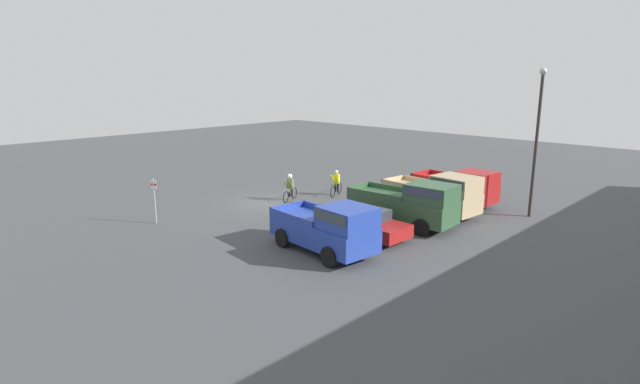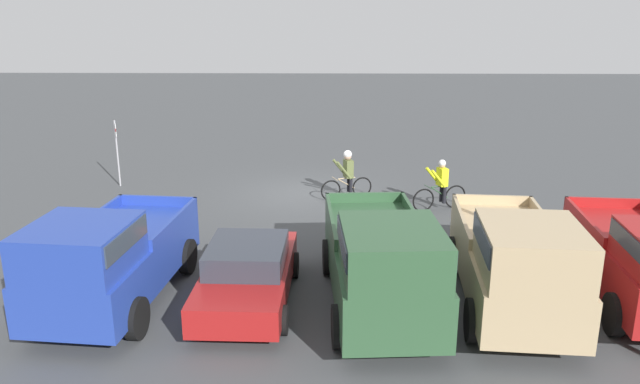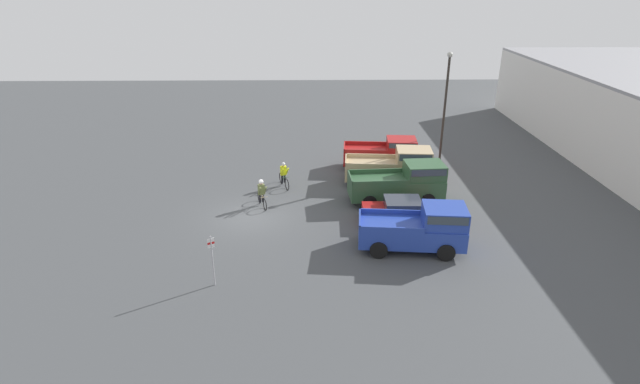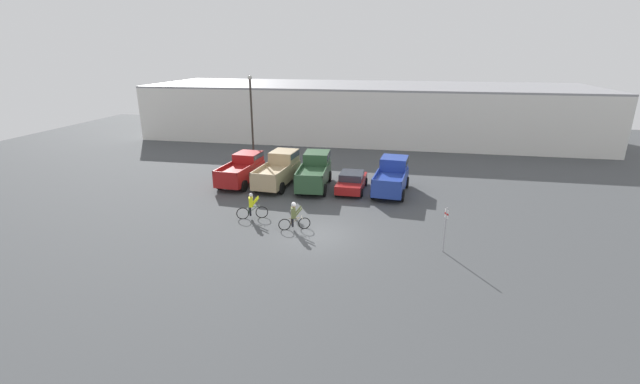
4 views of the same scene
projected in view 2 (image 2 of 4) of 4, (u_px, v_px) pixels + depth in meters
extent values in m
plane|color=#424447|center=(306.00, 193.00, 21.43)|extent=(80.00, 80.00, 0.00)
cube|color=maroon|center=(639.00, 264.00, 13.35)|extent=(2.33, 5.03, 0.99)
cube|color=maroon|center=(584.00, 220.00, 14.19)|extent=(0.32, 2.93, 0.25)
cube|color=maroon|center=(605.00, 203.00, 15.46)|extent=(1.95, 0.24, 0.25)
cylinder|color=black|center=(614.00, 314.00, 12.12)|extent=(0.29, 0.86, 0.85)
cylinder|color=black|center=(570.00, 255.00, 15.02)|extent=(0.29, 0.86, 0.85)
cube|color=tan|center=(510.00, 265.00, 13.24)|extent=(2.38, 5.51, 1.02)
cube|color=tan|center=(532.00, 251.00, 11.43)|extent=(1.97, 2.29, 0.94)
cube|color=#333D47|center=(533.00, 241.00, 11.37)|extent=(2.01, 2.12, 0.41)
cube|color=tan|center=(546.00, 222.00, 14.00)|extent=(0.34, 3.22, 0.25)
cube|color=tan|center=(461.00, 219.00, 14.17)|extent=(0.34, 3.22, 0.25)
cube|color=tan|center=(492.00, 200.00, 15.58)|extent=(1.96, 0.24, 0.25)
cylinder|color=black|center=(578.00, 325.00, 11.70)|extent=(0.29, 0.87, 0.86)
cylinder|color=black|center=(472.00, 320.00, 11.88)|extent=(0.29, 0.87, 0.86)
cylinder|color=black|center=(537.00, 257.00, 14.87)|extent=(0.29, 0.87, 0.86)
cylinder|color=black|center=(454.00, 254.00, 15.06)|extent=(0.29, 0.87, 0.86)
cube|color=#2D5133|center=(379.00, 265.00, 13.19)|extent=(2.31, 5.57, 1.09)
cube|color=#2D5133|center=(392.00, 251.00, 11.35)|extent=(1.95, 2.30, 0.87)
cube|color=#333D47|center=(393.00, 241.00, 11.29)|extent=(2.00, 2.12, 0.38)
cube|color=#2D5133|center=(414.00, 218.00, 14.09)|extent=(0.29, 3.27, 0.25)
cube|color=#2D5133|center=(331.00, 219.00, 14.01)|extent=(0.29, 3.27, 0.25)
cube|color=#2D5133|center=(365.00, 197.00, 15.58)|extent=(1.97, 0.21, 0.25)
cylinder|color=black|center=(442.00, 324.00, 11.76)|extent=(0.27, 0.85, 0.84)
cylinder|color=black|center=(338.00, 326.00, 11.67)|extent=(0.27, 0.85, 0.84)
cylinder|color=black|center=(409.00, 255.00, 15.00)|extent=(0.27, 0.85, 0.84)
cylinder|color=black|center=(328.00, 257.00, 14.91)|extent=(0.27, 0.85, 0.84)
cube|color=maroon|center=(248.00, 278.00, 13.42)|extent=(1.88, 4.27, 0.60)
cube|color=#2D333D|center=(247.00, 255.00, 13.26)|extent=(1.65, 1.94, 0.50)
cylinder|color=black|center=(283.00, 320.00, 12.16)|extent=(0.19, 0.61, 0.60)
cylinder|color=black|center=(193.00, 318.00, 12.23)|extent=(0.19, 0.61, 0.60)
cylinder|color=black|center=(294.00, 265.00, 14.75)|extent=(0.19, 0.61, 0.60)
cylinder|color=black|center=(220.00, 264.00, 14.82)|extent=(0.19, 0.61, 0.60)
cube|color=#233D9E|center=(119.00, 262.00, 13.44)|extent=(2.48, 5.20, 0.99)
cube|color=#233D9E|center=(80.00, 247.00, 11.74)|extent=(2.03, 2.18, 0.90)
cube|color=#333D47|center=(79.00, 237.00, 11.68)|extent=(2.08, 2.02, 0.40)
cube|color=#233D9E|center=(175.00, 222.00, 14.12)|extent=(0.36, 3.01, 0.25)
cube|color=#233D9E|center=(94.00, 218.00, 14.33)|extent=(0.36, 3.01, 0.25)
cube|color=#233D9E|center=(158.00, 201.00, 15.62)|extent=(2.01, 0.27, 0.25)
cylinder|color=black|center=(137.00, 318.00, 11.98)|extent=(0.30, 0.86, 0.84)
cylinder|color=black|center=(38.00, 313.00, 12.20)|extent=(0.30, 0.86, 0.84)
cylinder|color=black|center=(188.00, 256.00, 14.95)|extent=(0.30, 0.86, 0.84)
cylinder|color=black|center=(108.00, 253.00, 15.17)|extent=(0.30, 0.86, 0.84)
torus|color=black|center=(331.00, 190.00, 20.64)|extent=(0.67, 0.30, 0.70)
torus|color=black|center=(362.00, 187.00, 21.01)|extent=(0.67, 0.30, 0.70)
cylinder|color=tan|center=(347.00, 184.00, 20.78)|extent=(0.56, 0.24, 0.37)
cylinder|color=tan|center=(347.00, 178.00, 20.73)|extent=(0.59, 0.26, 0.04)
cylinder|color=tan|center=(352.00, 183.00, 20.85)|extent=(0.05, 0.05, 0.34)
cylinder|color=tan|center=(335.00, 179.00, 20.58)|extent=(0.19, 0.44, 0.02)
cylinder|color=black|center=(351.00, 185.00, 20.75)|extent=(0.16, 0.16, 0.52)
cylinder|color=black|center=(349.00, 184.00, 20.91)|extent=(0.16, 0.16, 0.52)
cube|color=#5B6638|center=(348.00, 169.00, 20.65)|extent=(0.35, 0.42, 0.60)
cylinder|color=#5B6638|center=(344.00, 170.00, 20.42)|extent=(0.55, 0.28, 0.66)
cylinder|color=#5B6638|center=(340.00, 168.00, 20.73)|extent=(0.55, 0.28, 0.66)
sphere|color=tan|center=(348.00, 156.00, 20.52)|extent=(0.25, 0.25, 0.25)
sphere|color=silver|center=(348.00, 154.00, 20.50)|extent=(0.28, 0.28, 0.28)
torus|color=black|center=(423.00, 200.00, 19.50)|extent=(0.72, 0.32, 0.75)
torus|color=black|center=(455.00, 197.00, 19.88)|extent=(0.72, 0.32, 0.75)
cylinder|color=#2D5133|center=(440.00, 193.00, 19.64)|extent=(0.57, 0.25, 0.40)
cylinder|color=#2D5133|center=(440.00, 186.00, 19.58)|extent=(0.60, 0.26, 0.04)
cylinder|color=#2D5133|center=(445.00, 192.00, 19.70)|extent=(0.05, 0.05, 0.37)
cylinder|color=#2D5133|center=(428.00, 187.00, 19.43)|extent=(0.19, 0.44, 0.02)
cylinder|color=black|center=(444.00, 195.00, 19.61)|extent=(0.16, 0.16, 0.56)
cylinder|color=black|center=(441.00, 193.00, 19.77)|extent=(0.16, 0.16, 0.56)
cube|color=yellow|center=(442.00, 177.00, 19.51)|extent=(0.35, 0.42, 0.57)
cylinder|color=yellow|center=(439.00, 179.00, 19.28)|extent=(0.55, 0.28, 0.62)
cylinder|color=yellow|center=(433.00, 176.00, 19.58)|extent=(0.55, 0.28, 0.62)
sphere|color=tan|center=(442.00, 165.00, 19.39)|extent=(0.21, 0.21, 0.21)
sphere|color=silver|center=(442.00, 163.00, 19.37)|extent=(0.23, 0.23, 0.23)
cylinder|color=#9E9EA3|center=(117.00, 154.00, 22.00)|extent=(0.06, 0.06, 2.37)
cube|color=white|center=(115.00, 130.00, 21.75)|extent=(0.16, 0.28, 0.45)
cube|color=red|center=(115.00, 130.00, 21.75)|extent=(0.16, 0.28, 0.10)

